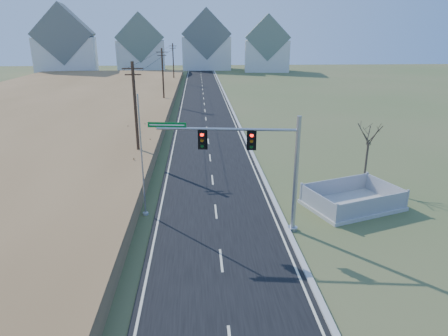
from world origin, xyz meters
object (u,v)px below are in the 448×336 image
fence_enclosure (352,203)px  bare_tree (370,133)px  flagpole (143,169)px  traffic_signal_mast (264,162)px  open_sign (341,218)px

fence_enclosure → bare_tree: bearing=38.5°
flagpole → bare_tree: flagpole is taller
traffic_signal_mast → bare_tree: size_ratio=1.65×
fence_enclosure → bare_tree: (2.30, 3.67, 3.97)m
open_sign → bare_tree: (3.92, 6.12, 3.87)m
open_sign → bare_tree: bearing=52.9°
fence_enclosure → flagpole: size_ratio=0.90×
fence_enclosure → bare_tree: 5.87m
traffic_signal_mast → fence_enclosure: traffic_signal_mast is taller
bare_tree → traffic_signal_mast: bearing=-143.8°
flagpole → bare_tree: 16.77m
traffic_signal_mast → fence_enclosure: (6.67, 2.90, -4.02)m
traffic_signal_mast → bare_tree: traffic_signal_mast is taller
flagpole → traffic_signal_mast: bearing=-19.1°
flagpole → fence_enclosure: bearing=1.6°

